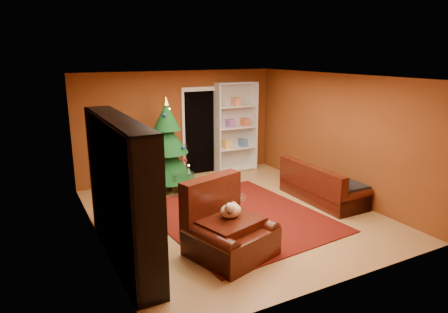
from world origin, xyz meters
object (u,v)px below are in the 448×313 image
rug (238,217)px  gift_box_teal (146,195)px  gift_box_green (185,187)px  coffee_table (224,207)px  gift_box_red (136,187)px  sofa (323,182)px  dog (231,211)px  christmas_tree (168,145)px  white_bookshelf (236,127)px  armchair (231,227)px  acrylic_chair (181,172)px  media_unit (121,190)px

rug → gift_box_teal: gift_box_teal is taller
gift_box_green → coffee_table: size_ratio=0.29×
rug → gift_box_red: (-1.29, 2.37, 0.09)m
rug → sofa: 2.07m
gift_box_red → dog: (0.50, -3.50, 0.60)m
christmas_tree → coffee_table: christmas_tree is taller
gift_box_teal → white_bookshelf: bearing=22.8°
gift_box_green → armchair: armchair is taller
christmas_tree → acrylic_chair: bearing=-65.3°
christmas_tree → armchair: 3.35m
coffee_table → dog: bearing=-113.9°
media_unit → coffee_table: bearing=16.8°
media_unit → gift_box_teal: size_ratio=8.98×
rug → white_bookshelf: bearing=61.5°
media_unit → white_bookshelf: size_ratio=1.18×
christmas_tree → dog: size_ratio=5.31×
gift_box_red → armchair: (0.47, -3.56, 0.37)m
gift_box_green → acrylic_chair: acrylic_chair is taller
rug → gift_box_red: 2.70m
sofa → coffee_table: 2.27m
gift_box_red → sofa: bearing=-35.8°
christmas_tree → dog: (-0.18, -3.23, -0.33)m
gift_box_green → sofa: (2.39, -1.78, 0.28)m
christmas_tree → gift_box_red: christmas_tree is taller
white_bookshelf → coffee_table: size_ratio=2.85×
white_bookshelf → acrylic_chair: bearing=-151.5°
gift_box_red → armchair: 3.61m
rug → armchair: (-0.82, -1.19, 0.46)m
gift_box_green → christmas_tree: bearing=125.1°
gift_box_green → white_bookshelf: white_bookshelf is taller
sofa → white_bookshelf: bearing=10.5°
gift_box_teal → coffee_table: size_ratio=0.37×
christmas_tree → coffee_table: bearing=-79.2°
media_unit → white_bookshelf: white_bookshelf is taller
gift_box_green → armchair: size_ratio=0.20×
media_unit → gift_box_red: 3.17m
white_bookshelf → dog: 4.54m
armchair → acrylic_chair: size_ratio=1.26×
armchair → sofa: armchair is taller
christmas_tree → gift_box_red: 1.18m
sofa → rug: bearing=89.2°
gift_box_teal → gift_box_red: (0.01, 0.78, -0.06)m
media_unit → dog: media_unit is taller
rug → gift_box_red: bearing=118.4°
white_bookshelf → sofa: white_bookshelf is taller
dog → sofa: 3.04m
gift_box_teal → armchair: (0.48, -2.78, 0.32)m
gift_box_red → dog: bearing=-81.9°
gift_box_teal → gift_box_red: bearing=88.9°
sofa → acrylic_chair: acrylic_chair is taller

